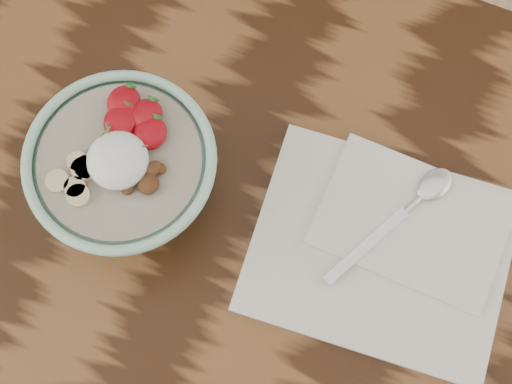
# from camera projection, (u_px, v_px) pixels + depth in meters

# --- Properties ---
(table) EXTENTS (1.60, 0.90, 0.75)m
(table) POSITION_uv_depth(u_px,v_px,m) (199.00, 270.00, 0.91)
(table) COLOR black
(table) RESTS_ON ground
(breakfast_bowl) EXTENTS (0.20, 0.20, 0.14)m
(breakfast_bowl) POSITION_uv_depth(u_px,v_px,m) (126.00, 172.00, 0.78)
(breakfast_bowl) COLOR #9DD3BA
(breakfast_bowl) RESTS_ON table
(napkin) EXTENTS (0.31, 0.26, 0.02)m
(napkin) POSITION_uv_depth(u_px,v_px,m) (387.00, 245.00, 0.82)
(napkin) COLOR white
(napkin) RESTS_ON table
(spoon) EXTENTS (0.11, 0.19, 0.01)m
(spoon) POSITION_uv_depth(u_px,v_px,m) (418.00, 200.00, 0.82)
(spoon) COLOR silver
(spoon) RESTS_ON napkin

